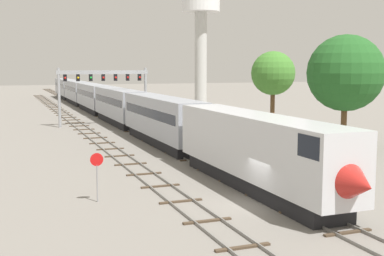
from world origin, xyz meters
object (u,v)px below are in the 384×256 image
object	(u,v)px
water_tower	(201,15)
trackside_tree_left	(346,73)
passenger_train	(104,100)
trackside_tree_mid	(273,74)
signal_gantry	(103,83)
stop_sign	(97,170)

from	to	relation	value
water_tower	trackside_tree_left	bearing A→B (deg)	-99.07
passenger_train	trackside_tree_mid	world-z (taller)	trackside_tree_mid
signal_gantry	trackside_tree_left	world-z (taller)	trackside_tree_left
passenger_train	water_tower	bearing A→B (deg)	42.06
trackside_tree_mid	passenger_train	bearing A→B (deg)	126.66
signal_gantry	trackside_tree_left	size ratio (longest dim) A/B	1.11
signal_gantry	stop_sign	bearing A→B (deg)	-101.56
passenger_train	water_tower	xyz separation A→B (m)	(25.50, 23.02, 16.20)
water_tower	trackside_tree_mid	bearing A→B (deg)	-100.62
stop_sign	trackside_tree_mid	xyz separation A→B (m)	(26.92, 26.83, 5.09)
signal_gantry	passenger_train	bearing A→B (deg)	79.08
trackside_tree_left	trackside_tree_mid	xyz separation A→B (m)	(1.23, 15.74, -0.23)
water_tower	stop_sign	distance (m)	82.56
water_tower	stop_sign	world-z (taller)	water_tower
water_tower	trackside_tree_mid	xyz separation A→B (m)	(-8.58, -45.75, -11.84)
passenger_train	signal_gantry	bearing A→B (deg)	-100.92
stop_sign	trackside_tree_left	world-z (taller)	trackside_tree_left
water_tower	trackside_tree_mid	distance (m)	48.03
stop_sign	trackside_tree_left	distance (m)	28.49
trackside_tree_left	water_tower	bearing A→B (deg)	80.93
signal_gantry	water_tower	distance (m)	46.31
water_tower	trackside_tree_left	xyz separation A→B (m)	(-9.81, -61.49, -11.61)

